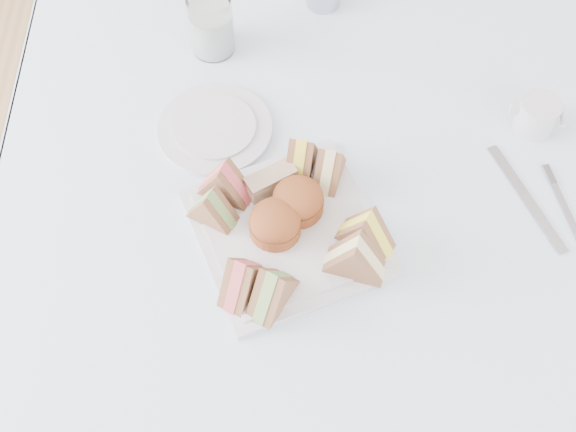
{
  "coord_description": "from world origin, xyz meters",
  "views": [
    {
      "loc": [
        -0.08,
        -0.55,
        1.65
      ],
      "look_at": [
        -0.07,
        -0.03,
        0.8
      ],
      "focal_mm": 45.0,
      "sensor_mm": 36.0,
      "label": 1
    }
  ],
  "objects_px": {
    "water_glass": "(211,24)",
    "creamer_jug": "(537,115)",
    "serving_plate": "(288,232)",
    "table": "(323,318)"
  },
  "relations": [
    {
      "from": "creamer_jug",
      "to": "serving_plate",
      "type": "bearing_deg",
      "value": -145.58
    },
    {
      "from": "water_glass",
      "to": "serving_plate",
      "type": "bearing_deg",
      "value": -72.15
    },
    {
      "from": "table",
      "to": "creamer_jug",
      "type": "distance_m",
      "value": 0.54
    },
    {
      "from": "water_glass",
      "to": "creamer_jug",
      "type": "height_order",
      "value": "water_glass"
    },
    {
      "from": "water_glass",
      "to": "creamer_jug",
      "type": "bearing_deg",
      "value": -19.51
    },
    {
      "from": "serving_plate",
      "to": "water_glass",
      "type": "relative_size",
      "value": 2.32
    },
    {
      "from": "serving_plate",
      "to": "table",
      "type": "bearing_deg",
      "value": 2.46
    },
    {
      "from": "table",
      "to": "water_glass",
      "type": "height_order",
      "value": "water_glass"
    },
    {
      "from": "serving_plate",
      "to": "creamer_jug",
      "type": "height_order",
      "value": "creamer_jug"
    },
    {
      "from": "water_glass",
      "to": "table",
      "type": "bearing_deg",
      "value": -61.24
    }
  ]
}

